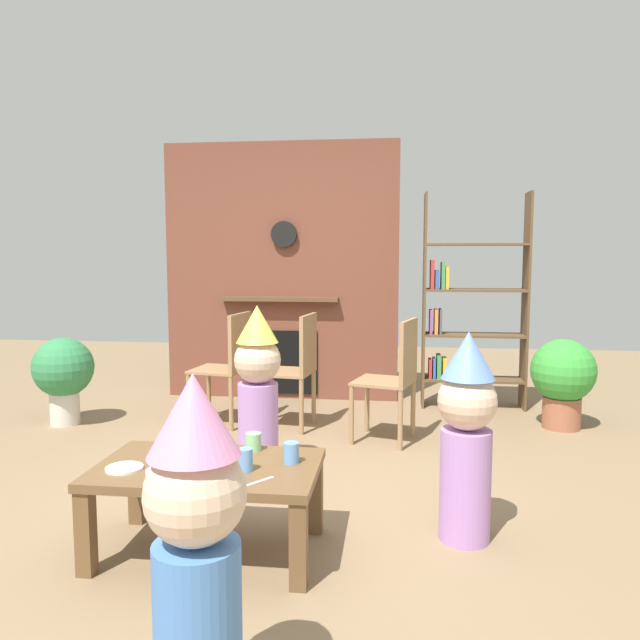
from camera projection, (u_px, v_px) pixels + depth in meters
name	position (u px, v px, depth m)	size (l,w,h in m)	color
ground_plane	(283.00, 507.00, 3.33)	(12.00, 12.00, 0.00)	#846B4C
brick_fireplace_feature	(282.00, 273.00, 5.83)	(2.20, 0.28, 2.40)	brown
bookshelf	(465.00, 310.00, 5.46)	(0.90, 0.28, 1.90)	brown
coffee_table	(208.00, 479.00, 2.79)	(1.00, 0.61, 0.41)	brown
paper_cup_near_left	(246.00, 460.00, 2.70)	(0.06, 0.06, 0.10)	#669EE0
paper_cup_near_right	(212.00, 471.00, 2.58)	(0.07, 0.07, 0.09)	#F2CC4C
paper_cup_center	(291.00, 453.00, 2.80)	(0.07, 0.07, 0.10)	#669EE0
paper_cup_far_left	(176.00, 439.00, 3.01)	(0.07, 0.07, 0.10)	#8CD18C
paper_cup_far_right	(253.00, 442.00, 2.99)	(0.08, 0.08, 0.09)	#8CD18C
paper_plate_front	(169.00, 471.00, 2.68)	(0.20, 0.20, 0.01)	white
paper_plate_rear	(124.00, 468.00, 2.72)	(0.16, 0.16, 0.01)	white
birthday_cake_slice	(189.00, 448.00, 2.90)	(0.10, 0.10, 0.08)	#EAC68C
table_fork	(259.00, 482.00, 2.57)	(0.15, 0.02, 0.01)	silver
child_with_cone_hat	(196.00, 546.00, 1.71)	(0.29, 0.29, 1.04)	#4C7FC6
child_in_pink	(466.00, 431.00, 2.90)	(0.28, 0.28, 1.00)	#B27FCC
child_by_the_chairs	(258.00, 384.00, 3.84)	(0.29, 0.29, 1.05)	#B27FCC
dining_chair_left	(229.00, 361.00, 4.92)	(0.45, 0.45, 0.90)	#9E7A51
dining_chair_middle	(297.00, 364.00, 4.82)	(0.45, 0.45, 0.90)	#9E7A51
dining_chair_right	(396.00, 373.00, 4.44)	(0.49, 0.49, 0.90)	#9E7A51
potted_plant_tall	(563.00, 377.00, 4.82)	(0.50, 0.50, 0.71)	#9E5B42
potted_plant_short	(63.00, 372.00, 4.92)	(0.48, 0.48, 0.70)	beige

